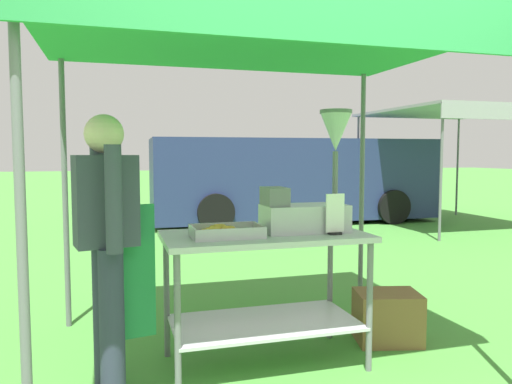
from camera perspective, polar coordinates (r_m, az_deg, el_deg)
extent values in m
plane|color=#478E38|center=(7.92, -8.86, -5.70)|extent=(70.00, 70.00, 0.00)
cylinder|color=slate|center=(2.25, -25.63, -4.28)|extent=(0.04, 0.04, 2.12)
cylinder|color=slate|center=(4.16, -21.34, -0.34)|extent=(0.04, 0.04, 2.12)
cylinder|color=slate|center=(4.72, 12.22, 0.39)|extent=(0.04, 0.04, 2.12)
cube|color=#2D934C|center=(3.39, 0.25, 17.45)|extent=(2.82, 2.14, 0.05)
cube|color=#2D934C|center=(2.39, 7.96, 19.63)|extent=(2.82, 0.02, 0.24)
cube|color=#B7B7BC|center=(3.20, 1.01, -5.16)|extent=(1.31, 0.69, 0.04)
cube|color=#B7B7BC|center=(3.34, 1.00, -14.94)|extent=(1.21, 0.63, 0.02)
cylinder|color=slate|center=(2.90, -9.11, -15.10)|extent=(0.04, 0.04, 0.83)
cylinder|color=slate|center=(3.27, 13.08, -12.89)|extent=(0.04, 0.04, 0.83)
cylinder|color=slate|center=(3.46, -10.37, -11.88)|extent=(0.04, 0.04, 0.83)
cylinder|color=slate|center=(3.78, 8.61, -10.47)|extent=(0.04, 0.04, 0.83)
cube|color=#B7B7BC|center=(3.07, -3.43, -5.12)|extent=(0.44, 0.28, 0.01)
cube|color=#B7B7BC|center=(2.94, -2.84, -4.85)|extent=(0.44, 0.01, 0.06)
cube|color=#B7B7BC|center=(3.20, -3.97, -4.10)|extent=(0.44, 0.01, 0.06)
cube|color=#B7B7BC|center=(3.03, -7.40, -4.61)|extent=(0.01, 0.28, 0.06)
cube|color=#B7B7BC|center=(3.12, 0.42, -4.30)|extent=(0.01, 0.28, 0.06)
torus|color=gold|center=(3.04, -4.56, -4.81)|extent=(0.12, 0.12, 0.03)
torus|color=gold|center=(3.02, -3.11, -4.88)|extent=(0.10, 0.10, 0.03)
torus|color=gold|center=(3.14, -3.41, -4.53)|extent=(0.12, 0.12, 0.03)
torus|color=gold|center=(3.05, -0.64, -4.77)|extent=(0.10, 0.10, 0.03)
torus|color=gold|center=(3.12, -5.70, -4.58)|extent=(0.10, 0.10, 0.03)
torus|color=gold|center=(3.12, -1.27, -4.56)|extent=(0.12, 0.12, 0.03)
torus|color=gold|center=(3.09, -4.68, -4.19)|extent=(0.12, 0.12, 0.03)
torus|color=gold|center=(2.95, -6.17, -5.11)|extent=(0.12, 0.12, 0.03)
torus|color=gold|center=(3.04, -6.25, -4.83)|extent=(0.09, 0.09, 0.03)
torus|color=gold|center=(3.13, -4.28, -4.07)|extent=(0.12, 0.12, 0.03)
torus|color=gold|center=(3.05, -3.23, -4.29)|extent=(0.10, 0.10, 0.03)
torus|color=gold|center=(3.01, -5.15, -4.44)|extent=(0.12, 0.12, 0.03)
cube|color=#B7B7BC|center=(3.28, 5.66, -3.05)|extent=(0.56, 0.28, 0.18)
cube|color=slate|center=(3.19, 2.18, -0.52)|extent=(0.14, 0.22, 0.12)
cylinder|color=slate|center=(3.34, 9.20, 1.66)|extent=(0.04, 0.04, 0.35)
cone|color=#B7B7BC|center=(3.34, 9.26, 6.86)|extent=(0.20, 0.20, 0.25)
cylinder|color=slate|center=(3.35, 9.29, 9.22)|extent=(0.21, 0.21, 0.02)
cube|color=black|center=(3.20, 9.16, -4.76)|extent=(0.08, 0.05, 0.02)
cube|color=white|center=(3.18, 9.19, -2.42)|extent=(0.13, 0.02, 0.25)
cylinder|color=#2D3347|center=(3.16, -17.16, -13.38)|extent=(0.14, 0.14, 0.86)
cylinder|color=#2D3347|center=(2.97, -16.42, -14.51)|extent=(0.14, 0.14, 0.86)
cube|color=#383D4C|center=(2.92, -17.10, -0.97)|extent=(0.38, 0.28, 0.52)
cube|color=#237F47|center=(3.02, -14.65, -9.05)|extent=(0.32, 0.08, 0.80)
cylinder|color=#383D4C|center=(3.14, -17.87, -0.16)|extent=(0.11, 0.11, 0.58)
cylinder|color=#383D4C|center=(2.71, -16.24, -0.82)|extent=(0.11, 0.11, 0.58)
sphere|color=beige|center=(2.91, -17.27, 6.49)|extent=(0.22, 0.22, 0.22)
cube|color=brown|center=(3.85, 15.04, -13.87)|extent=(0.52, 0.45, 0.37)
cube|color=navy|center=(10.19, 4.29, 1.63)|extent=(5.82, 2.09, 1.60)
cube|color=#1E2833|center=(9.70, -8.39, 3.81)|extent=(0.15, 1.62, 0.70)
cylinder|color=black|center=(8.90, -4.73, -2.34)|extent=(0.69, 0.26, 0.68)
cylinder|color=black|center=(10.73, -6.41, -1.20)|extent=(0.69, 0.26, 0.68)
cylinder|color=black|center=(10.12, 15.61, -1.67)|extent=(0.69, 0.26, 0.68)
cylinder|color=black|center=(11.76, 11.07, -0.76)|extent=(0.69, 0.26, 0.68)
cylinder|color=slate|center=(8.29, 20.74, 2.07)|extent=(0.04, 0.04, 2.17)
cylinder|color=slate|center=(10.62, 11.76, 2.72)|extent=(0.04, 0.04, 2.17)
cylinder|color=slate|center=(12.00, 22.40, 2.66)|extent=(0.04, 0.04, 2.17)
cube|color=#939399|center=(10.17, 21.90, 8.69)|extent=(2.71, 2.95, 0.05)
cube|color=#939399|center=(9.06, 27.68, 8.22)|extent=(2.71, 0.02, 0.24)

